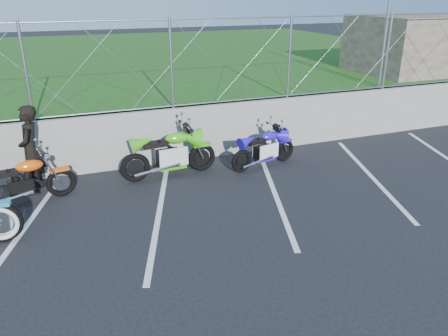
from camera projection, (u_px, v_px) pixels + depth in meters
name	position (u px, v px, depth m)	size (l,w,h in m)	color
ground	(173.00, 238.00, 7.25)	(90.00, 90.00, 0.00)	black
retaining_wall	(132.00, 139.00, 10.03)	(30.00, 0.22, 1.30)	slate
grass_field	(90.00, 71.00, 18.68)	(30.00, 20.00, 1.30)	#1A4512
stone_building	(430.00, 43.00, 14.71)	(5.00, 3.00, 1.80)	brown
chain_link_fence	(126.00, 67.00, 9.42)	(28.00, 0.03, 2.00)	gray
sign_pole	(386.00, 31.00, 11.99)	(0.08, 0.08, 3.00)	gray
parking_lines	(219.00, 201.00, 8.52)	(18.29, 4.31, 0.01)	silver
naked_orange	(23.00, 184.00, 8.26)	(2.00, 0.68, 1.00)	black
sportbike_green	(171.00, 155.00, 9.54)	(2.18, 0.77, 1.13)	black
sportbike_blue	(265.00, 150.00, 10.10)	(1.79, 0.64, 0.94)	black
person_standing	(31.00, 150.00, 8.65)	(0.65, 0.43, 1.78)	black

